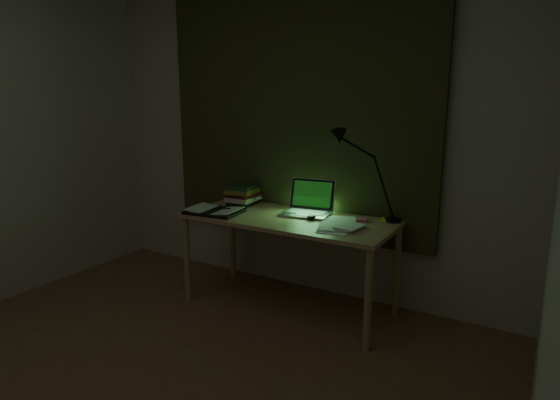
% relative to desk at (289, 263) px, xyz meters
% --- Properties ---
extents(wall_back, '(3.50, 0.00, 2.50)m').
position_rel_desk_xyz_m(wall_back, '(-0.16, 0.40, 0.91)').
color(wall_back, beige).
rests_on(wall_back, ground).
extents(curtain, '(2.20, 0.06, 2.00)m').
position_rel_desk_xyz_m(curtain, '(-0.16, 0.36, 1.11)').
color(curtain, '#2F351A').
rests_on(curtain, wall_back).
extents(desk, '(1.48, 0.65, 0.67)m').
position_rel_desk_xyz_m(desk, '(0.00, 0.00, 0.00)').
color(desk, tan).
rests_on(desk, floor).
extents(laptop, '(0.39, 0.42, 0.24)m').
position_rel_desk_xyz_m(laptop, '(0.07, 0.11, 0.46)').
color(laptop, '#AEAFB3').
rests_on(laptop, desk).
extents(open_textbook, '(0.41, 0.32, 0.03)m').
position_rel_desk_xyz_m(open_textbook, '(-0.53, -0.17, 0.35)').
color(open_textbook, silver).
rests_on(open_textbook, desk).
extents(book_stack, '(0.21, 0.25, 0.16)m').
position_rel_desk_xyz_m(book_stack, '(-0.52, 0.18, 0.42)').
color(book_stack, silver).
rests_on(book_stack, desk).
extents(loose_papers, '(0.33, 0.35, 0.02)m').
position_rel_desk_xyz_m(loose_papers, '(0.43, -0.03, 0.35)').
color(loose_papers, white).
rests_on(loose_papers, desk).
extents(mouse, '(0.06, 0.09, 0.03)m').
position_rel_desk_xyz_m(mouse, '(0.17, 0.02, 0.35)').
color(mouse, black).
rests_on(mouse, desk).
extents(sticky_yellow, '(0.08, 0.08, 0.02)m').
position_rel_desk_xyz_m(sticky_yellow, '(0.62, 0.25, 0.34)').
color(sticky_yellow, '#EDFF35').
rests_on(sticky_yellow, desk).
extents(sticky_pink, '(0.09, 0.09, 0.02)m').
position_rel_desk_xyz_m(sticky_pink, '(0.47, 0.17, 0.34)').
color(sticky_pink, '#E65979').
rests_on(sticky_pink, desk).
extents(desk_lamp, '(0.44, 0.36, 0.60)m').
position_rel_desk_xyz_m(desk_lamp, '(0.66, 0.26, 0.63)').
color(desk_lamp, black).
rests_on(desk_lamp, desk).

